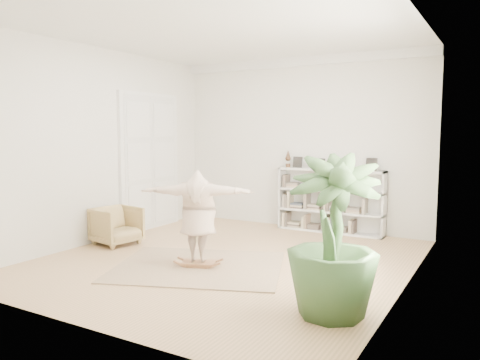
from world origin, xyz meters
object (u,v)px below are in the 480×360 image
(bookshelf, at_px, (330,201))
(armchair, at_px, (117,226))
(rocker_board, at_px, (199,263))
(person, at_px, (198,214))
(houseplant, at_px, (333,236))

(bookshelf, bearing_deg, armchair, -135.97)
(rocker_board, bearing_deg, armchair, 146.91)
(person, xyz_separation_m, houseplant, (2.37, -0.80, 0.09))
(rocker_board, xyz_separation_m, person, (-0.00, 0.00, 0.76))
(bookshelf, xyz_separation_m, armchair, (-3.04, -2.94, -0.29))
(bookshelf, distance_m, houseplant, 4.45)
(armchair, distance_m, person, 2.24)
(bookshelf, xyz_separation_m, rocker_board, (-0.91, -3.40, -0.57))
(armchair, height_order, rocker_board, armchair)
(armchair, bearing_deg, houseplant, -94.90)
(houseplant, bearing_deg, rocker_board, 161.45)
(bookshelf, distance_m, armchair, 4.24)
(bookshelf, relative_size, rocker_board, 3.86)
(armchair, distance_m, rocker_board, 2.20)
(person, bearing_deg, houseplant, 140.45)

